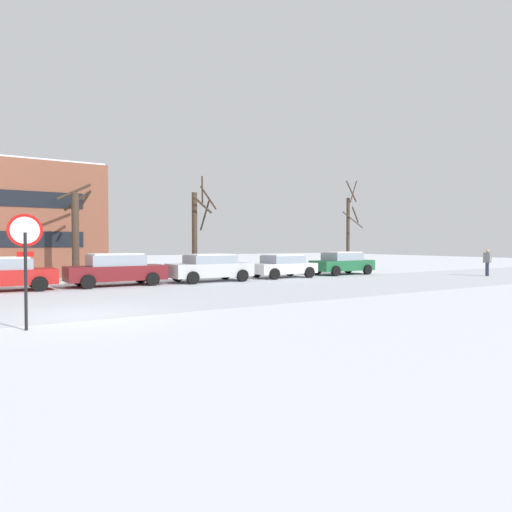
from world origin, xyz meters
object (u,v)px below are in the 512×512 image
Objects in this scene: stop_sign at (25,249)px; parked_car_maroon at (116,269)px; parked_car_green at (342,263)px; parked_car_red at (0,274)px; parked_car_white at (283,266)px; pedestrian_crossing at (487,260)px; parked_car_silver at (210,267)px.

stop_sign is 11.16m from parked_car_maroon.
stop_sign reaches higher than parked_car_green.
stop_sign is at bearing -115.12° from parked_car_maroon.
parked_car_red is at bearing -179.64° from parked_car_green.
stop_sign is at bearing -89.40° from parked_car_red.
parked_car_maroon is 9.63m from parked_car_white.
stop_sign is 1.62× the size of pedestrian_crossing.
parked_car_red is 26.54m from pedestrian_crossing.
parked_car_maroon is 21.86m from pedestrian_crossing.
stop_sign is at bearing -145.12° from parked_car_white.
stop_sign is at bearing -152.08° from parked_car_green.
pedestrian_crossing is at bearing 9.76° from stop_sign.
parked_car_maroon is (4.71, 10.05, -1.12)m from stop_sign.
parked_car_maroon reaches higher than parked_car_red.
parked_car_green is (14.45, 0.10, -0.03)m from parked_car_maroon.
stop_sign is 0.62× the size of parked_car_silver.
parked_car_silver reaches higher than parked_car_red.
stop_sign reaches higher than parked_car_maroon.
parked_car_silver is 2.63× the size of pedestrian_crossing.
parked_car_silver is 1.14× the size of parked_car_white.
pedestrian_crossing reaches higher than parked_car_maroon.
parked_car_silver is at bearing -177.66° from parked_car_white.
parked_car_silver is (9.63, -0.23, 0.01)m from parked_car_red.
parked_car_maroon is 1.19× the size of parked_car_white.
parked_car_maroon is 2.73× the size of pedestrian_crossing.
parked_car_silver reaches higher than parked_car_white.
stop_sign is 21.72m from parked_car_green.
pedestrian_crossing reaches higher than parked_car_white.
parked_car_white is at bearing -0.13° from parked_car_red.
parked_car_green is 2.52× the size of pedestrian_crossing.
parked_car_red is 1.03× the size of parked_car_green.
parked_car_silver is at bearing -177.92° from parked_car_green.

